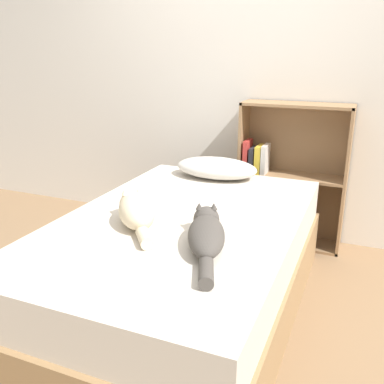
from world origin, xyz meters
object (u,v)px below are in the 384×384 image
bed (182,266)px  pillow (216,168)px  cat_light (136,211)px  bookshelf (289,172)px  cat_dark (206,234)px

bed → pillow: 0.87m
cat_light → bookshelf: bookshelf is taller
cat_dark → cat_light: bearing=56.9°
bed → cat_dark: bearing=-47.7°
cat_dark → bookshelf: (0.11, 1.49, -0.09)m
pillow → bed: bearing=-84.0°
cat_light → cat_dark: size_ratio=0.73×
bed → cat_dark: cat_dark is taller
bed → cat_light: size_ratio=4.53×
bed → bookshelf: (0.35, 1.22, 0.27)m
bed → pillow: size_ratio=3.39×
cat_light → bookshelf: 1.50m
bed → cat_light: bearing=-134.5°
pillow → cat_light: size_ratio=1.34×
cat_light → pillow: bearing=-44.5°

